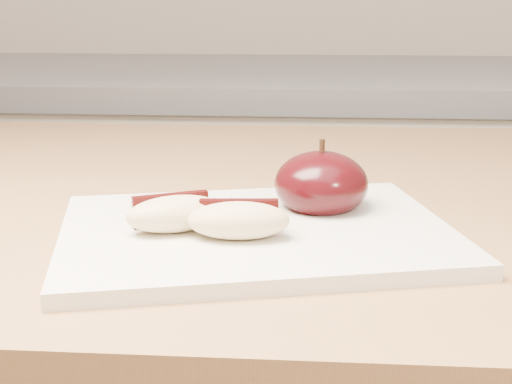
{
  "coord_description": "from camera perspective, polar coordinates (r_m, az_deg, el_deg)",
  "views": [
    {
      "loc": [
        -0.01,
        -0.13,
        1.07
      ],
      "look_at": [
        -0.04,
        0.35,
        0.94
      ],
      "focal_mm": 50.0,
      "sensor_mm": 36.0,
      "label": 1
    }
  ],
  "objects": [
    {
      "name": "back_cabinet",
      "position": [
        1.46,
        4.3,
        -8.83
      ],
      "size": [
        2.4,
        0.62,
        0.94
      ],
      "color": "silver",
      "rests_on": "ground"
    },
    {
      "name": "cutting_board",
      "position": [
        0.51,
        0.0,
        -3.31
      ],
      "size": [
        0.31,
        0.26,
        0.01
      ],
      "primitive_type": "cube",
      "rotation": [
        0.0,
        0.0,
        0.24
      ],
      "color": "silver",
      "rests_on": "island_counter"
    },
    {
      "name": "apple_wedge_a",
      "position": [
        0.5,
        -6.51,
        -1.7
      ],
      "size": [
        0.08,
        0.06,
        0.03
      ],
      "rotation": [
        0.0,
        0.0,
        0.43
      ],
      "color": "#D6BA88",
      "rests_on": "cutting_board"
    },
    {
      "name": "apple_half",
      "position": [
        0.55,
        5.23,
        0.64
      ],
      "size": [
        0.09,
        0.09,
        0.06
      ],
      "rotation": [
        0.0,
        0.0,
        -0.34
      ],
      "color": "black",
      "rests_on": "cutting_board"
    },
    {
      "name": "apple_wedge_b",
      "position": [
        0.48,
        -1.4,
        -2.24
      ],
      "size": [
        0.07,
        0.04,
        0.03
      ],
      "rotation": [
        0.0,
        0.0,
        0.08
      ],
      "color": "#D6BA88",
      "rests_on": "cutting_board"
    }
  ]
}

